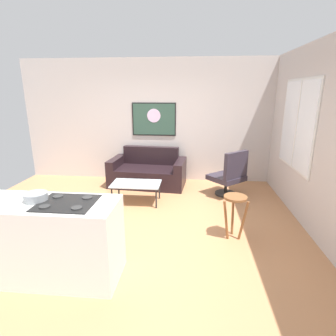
% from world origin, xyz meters
% --- Properties ---
extents(ground, '(6.40, 6.40, 0.04)m').
position_xyz_m(ground, '(0.00, 0.00, -0.02)').
color(ground, '#BA7E52').
extents(back_wall, '(6.40, 0.05, 2.80)m').
position_xyz_m(back_wall, '(0.00, 2.42, 1.40)').
color(back_wall, beige).
rests_on(back_wall, ground).
extents(right_wall, '(0.05, 6.40, 2.80)m').
position_xyz_m(right_wall, '(2.62, 0.30, 1.40)').
color(right_wall, beige).
rests_on(right_wall, ground).
extents(couch, '(1.73, 1.00, 0.83)m').
position_xyz_m(couch, '(-0.17, 1.93, 0.28)').
color(couch, black).
rests_on(couch, ground).
extents(coffee_table, '(0.92, 0.55, 0.39)m').
position_xyz_m(coffee_table, '(-0.22, 0.88, 0.36)').
color(coffee_table, silver).
rests_on(coffee_table, ground).
extents(armchair, '(0.85, 0.84, 0.95)m').
position_xyz_m(armchair, '(1.58, 1.40, 0.45)').
color(armchair, black).
rests_on(armchair, ground).
extents(bar_stool, '(0.38, 0.37, 0.64)m').
position_xyz_m(bar_stool, '(1.45, -0.27, 0.50)').
color(bar_stool, brown).
rests_on(bar_stool, ground).
extents(kitchen_counter, '(1.65, 0.64, 0.94)m').
position_xyz_m(kitchen_counter, '(-0.78, -1.33, 0.46)').
color(kitchen_counter, white).
rests_on(kitchen_counter, ground).
extents(mixing_bowl, '(0.25, 0.25, 0.09)m').
position_xyz_m(mixing_bowl, '(-0.85, -1.30, 0.96)').
color(mixing_bowl, gray).
rests_on(mixing_bowl, kitchen_counter).
extents(wall_painting, '(1.02, 0.03, 0.76)m').
position_xyz_m(wall_painting, '(-0.09, 2.38, 1.45)').
color(wall_painting, black).
extents(window, '(0.03, 1.47, 1.52)m').
position_xyz_m(window, '(2.59, 0.90, 1.52)').
color(window, silver).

